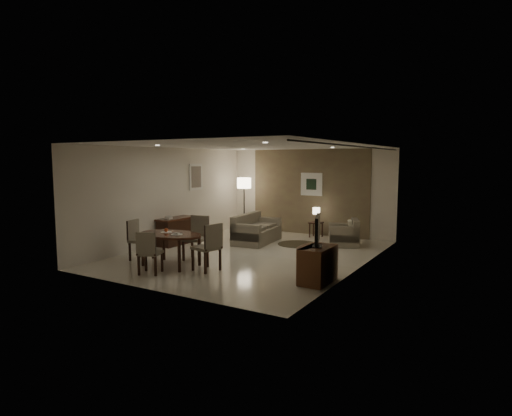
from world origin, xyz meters
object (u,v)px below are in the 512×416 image
Objects in this scene: chair_near at (150,252)px; floor_lamp at (244,205)px; dining_table at (171,250)px; chair_right at (206,247)px; tv_cabinet at (318,265)px; armchair at (344,232)px; sofa at (257,228)px; side_table at (316,230)px; chair_far at (195,238)px; chair_left at (141,240)px; console_desk at (176,231)px.

floor_lamp is at bearing -100.06° from chair_near.
chair_right is (0.94, 0.07, 0.15)m from dining_table.
tv_cabinet is 0.58× the size of dining_table.
chair_right is 1.23× the size of armchair.
tv_cabinet is at bearing 177.98° from chair_near.
sofa is at bearing -114.10° from chair_near.
chair_near is at bearing -102.75° from side_table.
armchair is (-0.78, 3.72, 0.02)m from tv_cabinet.
dining_table reaches higher than tv_cabinet.
chair_far is at bearing -116.30° from chair_right.
chair_left is 5.47m from side_table.
chair_near reaches higher than armchair.
chair_far is 4.13m from floor_lamp.
dining_table is 3.35m from sofa.
chair_far is 4.45m from side_table.
console_desk is at bearing -133.88° from side_table.
floor_lamp reaches higher than tv_cabinet.
side_table is at bearing -124.54° from chair_near.
floor_lamp is at bearing -121.56° from armchair.
dining_table is 1.50× the size of chair_far.
side_table is (1.29, 4.25, -0.28)m from chair_far.
sofa is at bearing -32.72° from chair_left.
sofa is at bearing -155.88° from chair_right.
armchair reaches higher than dining_table.
tv_cabinet is 2.43m from chair_right.
armchair is (2.46, 3.42, -0.15)m from chair_far.
console_desk reaches higher than side_table.
floor_lamp is at bearing -144.54° from chair_right.
chair_far is 1.24× the size of armchair.
chair_right is at bearing 4.11° from dining_table.
chair_far is 2.61m from sofa.
sofa reaches higher than side_table.
dining_table is 4.88m from armchair.
console_desk is 2.85m from floor_lamp.
chair_left is (0.55, -1.86, 0.10)m from console_desk.
chair_far is (-3.24, 0.30, 0.17)m from tv_cabinet.
chair_far is 1.01× the size of chair_right.
armchair is (3.56, 4.08, -0.10)m from chair_left.
chair_far reaches higher than chair_right.
armchair is at bearing 101.90° from tv_cabinet.
chair_right is 4.40m from armchair.
chair_near is at bearing -58.38° from console_desk.
sofa reaches higher than armchair.
chair_left is at bearing -115.96° from side_table.
dining_table is 1.64× the size of chair_left.
chair_left is at bearing -175.30° from tv_cabinet.
dining_table is 3.31× the size of side_table.
chair_far is at bearing -70.88° from chair_left.
tv_cabinet is at bearing -17.05° from console_desk.
side_table is at bearing -41.14° from sofa.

